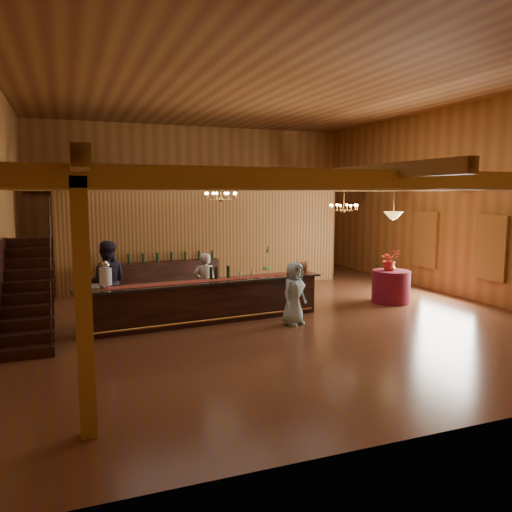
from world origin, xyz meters
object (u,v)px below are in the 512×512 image
object	(u,v)px
chandelier_right	(344,207)
pendant_lamp	(393,215)
guest	(294,293)
raffle_drum	(301,267)
round_table	(391,287)
floor_plant	(266,263)
bartender	(205,283)
tasting_bar	(206,301)
chandelier_left	(221,196)
backbar_shelf	(165,277)
staff_second	(107,282)
beverage_dispenser	(105,275)

from	to	relation	value
chandelier_right	pendant_lamp	world-z (taller)	same
guest	raffle_drum	bearing A→B (deg)	30.17
chandelier_right	round_table	bearing A→B (deg)	-55.36
guest	floor_plant	world-z (taller)	guest
bartender	chandelier_right	bearing A→B (deg)	-163.47
tasting_bar	raffle_drum	bearing A→B (deg)	-1.02
raffle_drum	round_table	xyz separation A→B (m)	(2.79, 0.06, -0.71)
guest	chandelier_left	bearing A→B (deg)	96.52
tasting_bar	chandelier_right	bearing A→B (deg)	12.67
backbar_shelf	chandelier_left	size ratio (longest dim) A/B	4.21
tasting_bar	bartender	xyz separation A→B (m)	(0.21, 0.85, 0.27)
backbar_shelf	staff_second	size ratio (longest dim) A/B	1.75
raffle_drum	tasting_bar	bearing A→B (deg)	-175.90
backbar_shelf	bartender	distance (m)	3.04
beverage_dispenser	raffle_drum	size ratio (longest dim) A/B	1.76
pendant_lamp	floor_plant	xyz separation A→B (m)	(-2.06, 4.12, -1.74)
chandelier_right	guest	size ratio (longest dim) A/B	0.55
bartender	staff_second	xyz separation A→B (m)	(-2.36, -0.14, 0.20)
tasting_bar	pendant_lamp	world-z (taller)	pendant_lamp
chandelier_right	bartender	bearing A→B (deg)	-172.15
backbar_shelf	bartender	size ratio (longest dim) A/B	2.21
backbar_shelf	chandelier_left	world-z (taller)	chandelier_left
raffle_drum	chandelier_right	bearing A→B (deg)	32.75
raffle_drum	backbar_shelf	xyz separation A→B (m)	(-2.76, 3.66, -0.68)
raffle_drum	pendant_lamp	size ratio (longest dim) A/B	0.38
chandelier_left	backbar_shelf	bearing A→B (deg)	106.54
beverage_dispenser	raffle_drum	xyz separation A→B (m)	(4.76, 0.33, -0.11)
raffle_drum	pendant_lamp	distance (m)	3.06
chandelier_right	staff_second	bearing A→B (deg)	-173.75
beverage_dispenser	pendant_lamp	distance (m)	7.65
chandelier_left	staff_second	xyz separation A→B (m)	(-2.80, -0.15, -1.97)
tasting_bar	chandelier_left	xyz separation A→B (m)	(0.66, 0.87, 2.44)
beverage_dispenser	guest	world-z (taller)	beverage_dispenser
chandelier_right	floor_plant	size ratio (longest dim) A/B	0.61
chandelier_right	staff_second	distance (m)	6.87
staff_second	pendant_lamp	bearing A→B (deg)	-176.01
tasting_bar	bartender	size ratio (longest dim) A/B	3.87
chandelier_left	floor_plant	world-z (taller)	chandelier_left
raffle_drum	guest	bearing A→B (deg)	-122.57
bartender	staff_second	world-z (taller)	staff_second
round_table	staff_second	bearing A→B (deg)	176.34
raffle_drum	staff_second	xyz separation A→B (m)	(-4.68, 0.53, -0.19)
pendant_lamp	staff_second	xyz separation A→B (m)	(-7.47, 0.48, -1.44)
raffle_drum	bartender	size ratio (longest dim) A/B	0.22
bartender	guest	distance (m)	2.39
round_table	floor_plant	distance (m)	4.61
bartender	guest	world-z (taller)	bartender
beverage_dispenser	chandelier_right	bearing A→B (deg)	13.34
beverage_dispenser	staff_second	distance (m)	0.92
raffle_drum	pendant_lamp	xyz separation A→B (m)	(2.79, 0.06, 1.25)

